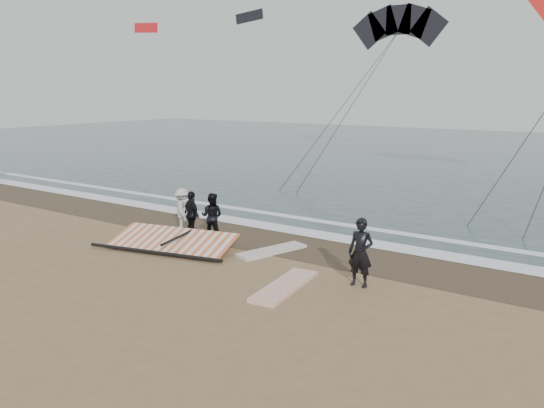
# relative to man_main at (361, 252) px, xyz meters

# --- Properties ---
(ground) EXTENTS (120.00, 120.00, 0.00)m
(ground) POSITION_rel_man_main_xyz_m (-2.84, -2.27, -0.87)
(ground) COLOR #8C704C
(ground) RESTS_ON ground
(sea) EXTENTS (120.00, 54.00, 0.02)m
(sea) POSITION_rel_man_main_xyz_m (-2.84, 30.73, -0.86)
(sea) COLOR #233838
(sea) RESTS_ON ground
(wet_sand) EXTENTS (120.00, 2.80, 0.01)m
(wet_sand) POSITION_rel_man_main_xyz_m (-2.84, 2.23, -0.87)
(wet_sand) COLOR #4C3D2B
(wet_sand) RESTS_ON ground
(foam_near) EXTENTS (120.00, 0.90, 0.01)m
(foam_near) POSITION_rel_man_main_xyz_m (-2.84, 3.63, -0.85)
(foam_near) COLOR white
(foam_near) RESTS_ON sea
(foam_far) EXTENTS (120.00, 0.45, 0.01)m
(foam_far) POSITION_rel_man_main_xyz_m (-2.84, 5.33, -0.85)
(foam_far) COLOR white
(foam_far) RESTS_ON sea
(man_main) EXTENTS (0.65, 0.44, 1.74)m
(man_main) POSITION_rel_man_main_xyz_m (0.00, 0.00, 0.00)
(man_main) COLOR black
(man_main) RESTS_ON ground
(board_white) EXTENTS (0.95, 2.57, 0.10)m
(board_white) POSITION_rel_man_main_xyz_m (-1.47, -1.17, -0.82)
(board_white) COLOR silver
(board_white) RESTS_ON ground
(board_cream) EXTENTS (1.32, 2.36, 0.10)m
(board_cream) POSITION_rel_man_main_xyz_m (-3.40, 1.13, -0.82)
(board_cream) COLOR beige
(board_cream) RESTS_ON ground
(trio_cluster) EXTENTS (2.42, 1.18, 1.56)m
(trio_cluster) POSITION_rel_man_main_xyz_m (-6.62, 1.25, -0.10)
(trio_cluster) COLOR black
(trio_cluster) RESTS_ON ground
(sail_rig) EXTENTS (4.45, 2.51, 0.51)m
(sail_rig) POSITION_rel_man_main_xyz_m (-6.18, -0.19, -0.68)
(sail_rig) COLOR black
(sail_rig) RESTS_ON ground
(kite_dark) EXTENTS (7.81, 8.23, 18.52)m
(kite_dark) POSITION_rel_man_main_xyz_m (-9.09, 25.48, 8.16)
(kite_dark) COLOR black
(kite_dark) RESTS_ON ground
(distant_kites) EXTENTS (19.79, 4.12, 6.39)m
(distant_kites) POSITION_rel_man_main_xyz_m (-33.73, 27.73, 11.84)
(distant_kites) COLOR red
(distant_kites) RESTS_ON ground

